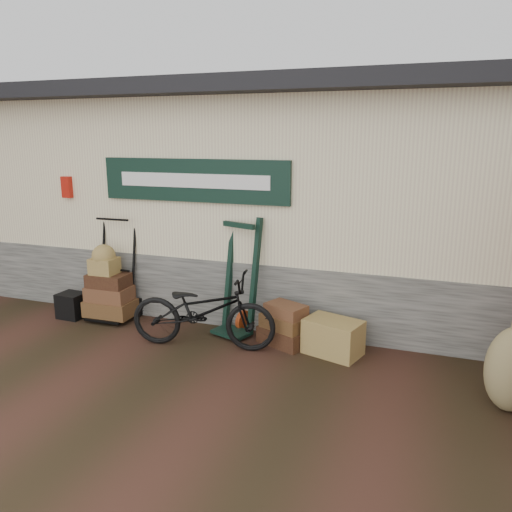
{
  "coord_description": "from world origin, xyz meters",
  "views": [
    {
      "loc": [
        2.62,
        -4.85,
        2.5
      ],
      "look_at": [
        0.58,
        0.9,
        1.04
      ],
      "focal_mm": 35.0,
      "sensor_mm": 36.0,
      "label": 1
    }
  ],
  "objects_px": {
    "porter_trolley": "(115,262)",
    "wicker_hamper": "(333,337)",
    "green_barrow": "(239,277)",
    "suitcase_stack": "(284,324)",
    "bicycle": "(203,306)",
    "black_trunk": "(72,305)"
  },
  "relations": [
    {
      "from": "green_barrow",
      "to": "bicycle",
      "type": "bearing_deg",
      "value": -94.14
    },
    {
      "from": "porter_trolley",
      "to": "wicker_hamper",
      "type": "distance_m",
      "value": 3.2
    },
    {
      "from": "suitcase_stack",
      "to": "bicycle",
      "type": "height_order",
      "value": "bicycle"
    },
    {
      "from": "suitcase_stack",
      "to": "bicycle",
      "type": "bearing_deg",
      "value": -155.61
    },
    {
      "from": "porter_trolley",
      "to": "suitcase_stack",
      "type": "height_order",
      "value": "porter_trolley"
    },
    {
      "from": "green_barrow",
      "to": "black_trunk",
      "type": "bearing_deg",
      "value": -154.28
    },
    {
      "from": "porter_trolley",
      "to": "wicker_hamper",
      "type": "bearing_deg",
      "value": -5.61
    },
    {
      "from": "green_barrow",
      "to": "wicker_hamper",
      "type": "distance_m",
      "value": 1.41
    },
    {
      "from": "porter_trolley",
      "to": "bicycle",
      "type": "distance_m",
      "value": 1.74
    },
    {
      "from": "porter_trolley",
      "to": "black_trunk",
      "type": "bearing_deg",
      "value": -156.05
    },
    {
      "from": "black_trunk",
      "to": "green_barrow",
      "type": "bearing_deg",
      "value": 6.32
    },
    {
      "from": "porter_trolley",
      "to": "green_barrow",
      "type": "distance_m",
      "value": 1.87
    },
    {
      "from": "wicker_hamper",
      "to": "bicycle",
      "type": "relative_size",
      "value": 0.36
    },
    {
      "from": "bicycle",
      "to": "green_barrow",
      "type": "bearing_deg",
      "value": -32.75
    },
    {
      "from": "porter_trolley",
      "to": "black_trunk",
      "type": "xyz_separation_m",
      "value": [
        -0.58,
        -0.27,
        -0.62
      ]
    },
    {
      "from": "black_trunk",
      "to": "bicycle",
      "type": "bearing_deg",
      "value": -7.79
    },
    {
      "from": "bicycle",
      "to": "wicker_hamper",
      "type": "bearing_deg",
      "value": -87.09
    },
    {
      "from": "green_barrow",
      "to": "bicycle",
      "type": "xyz_separation_m",
      "value": [
        -0.25,
        -0.57,
        -0.24
      ]
    },
    {
      "from": "porter_trolley",
      "to": "bicycle",
      "type": "xyz_separation_m",
      "value": [
        1.62,
        -0.57,
        -0.28
      ]
    },
    {
      "from": "wicker_hamper",
      "to": "green_barrow",
      "type": "bearing_deg",
      "value": 169.18
    },
    {
      "from": "porter_trolley",
      "to": "black_trunk",
      "type": "distance_m",
      "value": 0.89
    },
    {
      "from": "wicker_hamper",
      "to": "suitcase_stack",
      "type": "bearing_deg",
      "value": 172.58
    }
  ]
}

